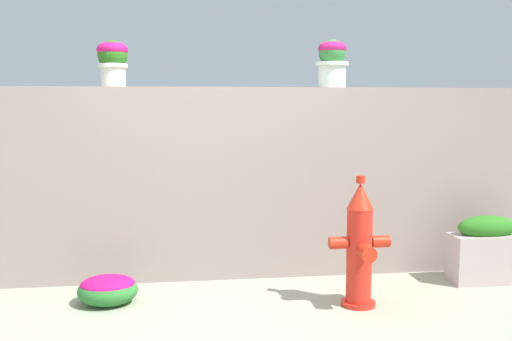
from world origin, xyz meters
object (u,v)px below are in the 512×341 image
Objects in this scene: potted_plant_2 at (332,61)px; fire_hydrant at (360,247)px; potted_plant_1 at (113,59)px; flower_bush_left at (108,289)px; planter_box at (486,250)px.

potted_plant_2 is 0.43× the size of fire_hydrant.
potted_plant_1 is 1.74m from flower_bush_left.
potted_plant_2 is (1.74, -0.02, 0.00)m from potted_plant_1.
potted_plant_2 reaches higher than flower_bush_left.
potted_plant_2 reaches higher than planter_box.
flower_bush_left is (-0.01, -0.62, -1.63)m from potted_plant_1.
flower_bush_left is 2.89m from planter_box.
potted_plant_1 is 2.34m from fire_hydrant.
potted_plant_1 reaches higher than planter_box.
planter_box is at bearing 2.29° from flower_bush_left.
planter_box is (1.13, -0.48, -1.49)m from potted_plant_2.
potted_plant_1 is at bearing 88.77° from flower_bush_left.
fire_hydrant is at bearing -91.58° from potted_plant_2.
planter_box is at bearing -9.88° from potted_plant_1.
potted_plant_2 is at bearing 88.42° from fire_hydrant.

